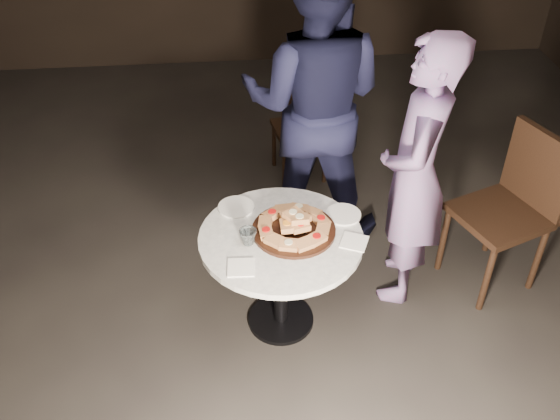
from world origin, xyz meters
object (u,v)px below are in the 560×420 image
table (281,253)px  diner_navy (314,103)px  focaccia_pile (294,224)px  chair_right (515,201)px  chair_far (303,128)px  serving_board (294,230)px  diner_teal (415,175)px  water_glass (248,237)px

table → diner_navy: (0.28, 0.86, 0.41)m
focaccia_pile → chair_right: 1.33m
focaccia_pile → diner_navy: 0.89m
table → chair_far: (0.29, 1.41, -0.08)m
chair_right → table: bearing=-100.0°
serving_board → focaccia_pile: bearing=26.1°
diner_navy → diner_teal: (0.47, -0.62, -0.13)m
chair_right → focaccia_pile: bearing=-100.6°
focaccia_pile → diner_teal: (0.67, 0.21, 0.11)m
table → water_glass: water_glass is taller
table → serving_board: (0.07, 0.03, 0.13)m
serving_board → chair_far: size_ratio=0.56×
serving_board → diner_teal: bearing=17.4°
table → chair_right: (1.38, 0.28, 0.04)m
chair_far → diner_teal: diner_teal is taller
serving_board → chair_far: chair_far is taller
diner_navy → diner_teal: diner_navy is taller
serving_board → chair_right: size_ratio=0.45×
table → diner_navy: diner_navy is taller
focaccia_pile → diner_navy: size_ratio=0.21×
water_glass → diner_teal: (0.92, 0.28, 0.12)m
focaccia_pile → water_glass: (-0.24, -0.07, -0.01)m
serving_board → diner_teal: size_ratio=0.27×
chair_far → diner_teal: bearing=102.3°
chair_right → serving_board: bearing=-100.6°
focaccia_pile → chair_far: 1.42m
table → serving_board: size_ratio=2.37×
focaccia_pile → water_glass: size_ratio=4.32×
table → focaccia_pile: 0.19m
table → diner_teal: (0.75, 0.24, 0.28)m
table → water_glass: bearing=-166.6°
table → diner_navy: 1.00m
chair_right → diner_teal: size_ratio=0.60×
chair_far → chair_right: chair_right is taller
water_glass → chair_right: (1.55, 0.32, -0.12)m
chair_far → diner_teal: 1.30m
serving_board → focaccia_pile: focaccia_pile is taller
focaccia_pile → diner_teal: 0.71m
serving_board → diner_teal: 0.73m
focaccia_pile → water_glass: bearing=-164.0°
chair_far → chair_right: bearing=124.8°
focaccia_pile → chair_right: chair_right is taller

